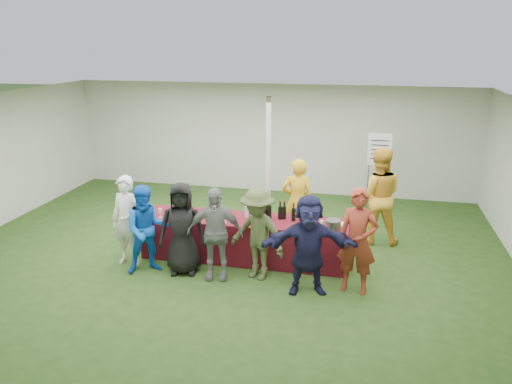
% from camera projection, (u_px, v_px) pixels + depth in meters
% --- Properties ---
extents(ground, '(60.00, 60.00, 0.00)m').
position_uv_depth(ground, '(228.00, 253.00, 9.10)').
color(ground, '#284719').
rests_on(ground, ground).
extents(tent, '(10.00, 10.00, 10.00)m').
position_uv_depth(tent, '(268.00, 167.00, 9.72)').
color(tent, white).
rests_on(tent, ground).
extents(serving_table, '(3.60, 0.80, 0.75)m').
position_uv_depth(serving_table, '(245.00, 239.00, 8.75)').
color(serving_table, maroon).
rests_on(serving_table, ground).
extents(wine_bottles, '(0.69, 0.13, 0.32)m').
position_uv_depth(wine_bottles, '(282.00, 213.00, 8.59)').
color(wine_bottles, black).
rests_on(wine_bottles, serving_table).
extents(wine_glasses, '(2.87, 0.08, 0.16)m').
position_uv_depth(wine_glasses, '(211.00, 215.00, 8.48)').
color(wine_glasses, silver).
rests_on(wine_glasses, serving_table).
extents(water_bottle, '(0.07, 0.07, 0.23)m').
position_uv_depth(water_bottle, '(246.00, 212.00, 8.68)').
color(water_bottle, silver).
rests_on(water_bottle, serving_table).
extents(bar_towel, '(0.25, 0.18, 0.03)m').
position_uv_depth(bar_towel, '(339.00, 224.00, 8.35)').
color(bar_towel, white).
rests_on(bar_towel, serving_table).
extents(dump_bucket, '(0.25, 0.25, 0.18)m').
position_uv_depth(dump_bucket, '(333.00, 225.00, 8.09)').
color(dump_bucket, slate).
rests_on(dump_bucket, serving_table).
extents(wine_list_sign, '(0.50, 0.03, 1.80)m').
position_uv_depth(wine_list_sign, '(379.00, 156.00, 10.78)').
color(wine_list_sign, slate).
rests_on(wine_list_sign, ground).
extents(staff_pourer, '(0.65, 0.48, 1.65)m').
position_uv_depth(staff_pourer, '(297.00, 202.00, 9.31)').
color(staff_pourer, gold).
rests_on(staff_pourer, ground).
extents(staff_back, '(0.94, 0.76, 1.85)m').
position_uv_depth(staff_back, '(378.00, 196.00, 9.33)').
color(staff_back, gold).
rests_on(staff_back, ground).
extents(customer_0, '(0.61, 0.44, 1.57)m').
position_uv_depth(customer_0, '(127.00, 221.00, 8.45)').
color(customer_0, white).
rests_on(customer_0, ground).
extents(customer_1, '(0.91, 0.85, 1.50)m').
position_uv_depth(customer_1, '(147.00, 229.00, 8.17)').
color(customer_1, blue).
rests_on(customer_1, ground).
extents(customer_2, '(0.85, 0.65, 1.55)m').
position_uv_depth(customer_2, '(182.00, 228.00, 8.13)').
color(customer_2, black).
rests_on(customer_2, ground).
extents(customer_3, '(0.95, 0.53, 1.54)m').
position_uv_depth(customer_3, '(215.00, 233.00, 7.95)').
color(customer_3, gray).
rests_on(customer_3, ground).
extents(customer_4, '(1.12, 0.88, 1.51)m').
position_uv_depth(customer_4, '(258.00, 234.00, 7.94)').
color(customer_4, '#454D28').
rests_on(customer_4, ground).
extents(customer_5, '(1.51, 0.77, 1.56)m').
position_uv_depth(customer_5, '(308.00, 245.00, 7.49)').
color(customer_5, '#1A1B3F').
rests_on(customer_5, ground).
extents(customer_6, '(0.66, 0.49, 1.65)m').
position_uv_depth(customer_6, '(357.00, 241.00, 7.50)').
color(customer_6, maroon).
rests_on(customer_6, ground).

